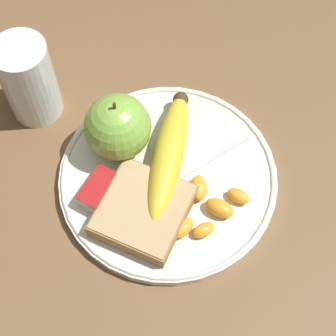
{
  "coord_description": "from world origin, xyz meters",
  "views": [
    {
      "loc": [
        -0.26,
        -0.15,
        0.6
      ],
      "look_at": [
        0.0,
        0.0,
        0.03
      ],
      "focal_mm": 60.0,
      "sensor_mm": 36.0,
      "label": 1
    }
  ],
  "objects_px": {
    "banana": "(169,154)",
    "fork": "(171,180)",
    "apple": "(118,127)",
    "bread_slice": "(145,211)",
    "juice_glass": "(29,82)",
    "plate": "(168,178)",
    "jam_packet": "(104,192)"
  },
  "relations": [
    {
      "from": "banana",
      "to": "fork",
      "type": "bearing_deg",
      "value": -145.11
    },
    {
      "from": "fork",
      "to": "banana",
      "type": "bearing_deg",
      "value": -117.7
    },
    {
      "from": "apple",
      "to": "bread_slice",
      "type": "relative_size",
      "value": 0.82
    },
    {
      "from": "banana",
      "to": "bread_slice",
      "type": "xyz_separation_m",
      "value": [
        -0.07,
        -0.01,
        -0.01
      ]
    },
    {
      "from": "juice_glass",
      "to": "fork",
      "type": "xyz_separation_m",
      "value": [
        -0.01,
        -0.2,
        -0.04
      ]
    },
    {
      "from": "banana",
      "to": "plate",
      "type": "bearing_deg",
      "value": -153.31
    },
    {
      "from": "banana",
      "to": "juice_glass",
      "type": "bearing_deg",
      "value": 92.28
    },
    {
      "from": "jam_packet",
      "to": "bread_slice",
      "type": "bearing_deg",
      "value": -86.64
    },
    {
      "from": "juice_glass",
      "to": "apple",
      "type": "height_order",
      "value": "juice_glass"
    },
    {
      "from": "banana",
      "to": "fork",
      "type": "height_order",
      "value": "banana"
    },
    {
      "from": "bread_slice",
      "to": "fork",
      "type": "xyz_separation_m",
      "value": [
        0.05,
        -0.0,
        -0.01
      ]
    },
    {
      "from": "banana",
      "to": "jam_packet",
      "type": "bearing_deg",
      "value": 151.23
    },
    {
      "from": "fork",
      "to": "jam_packet",
      "type": "relative_size",
      "value": 3.44
    },
    {
      "from": "apple",
      "to": "banana",
      "type": "xyz_separation_m",
      "value": [
        0.01,
        -0.06,
        -0.02
      ]
    },
    {
      "from": "juice_glass",
      "to": "apple",
      "type": "xyz_separation_m",
      "value": [
        -0.0,
        -0.12,
        -0.0
      ]
    },
    {
      "from": "juice_glass",
      "to": "bread_slice",
      "type": "height_order",
      "value": "juice_glass"
    },
    {
      "from": "fork",
      "to": "jam_packet",
      "type": "xyz_separation_m",
      "value": [
        -0.06,
        0.06,
        0.01
      ]
    },
    {
      "from": "plate",
      "to": "juice_glass",
      "type": "bearing_deg",
      "value": 87.09
    },
    {
      "from": "plate",
      "to": "banana",
      "type": "relative_size",
      "value": 1.47
    },
    {
      "from": "juice_glass",
      "to": "apple",
      "type": "bearing_deg",
      "value": -90.48
    },
    {
      "from": "bread_slice",
      "to": "juice_glass",
      "type": "bearing_deg",
      "value": 71.65
    },
    {
      "from": "juice_glass",
      "to": "jam_packet",
      "type": "height_order",
      "value": "juice_glass"
    },
    {
      "from": "banana",
      "to": "bread_slice",
      "type": "height_order",
      "value": "banana"
    },
    {
      "from": "plate",
      "to": "juice_glass",
      "type": "distance_m",
      "value": 0.2
    },
    {
      "from": "plate",
      "to": "fork",
      "type": "xyz_separation_m",
      "value": [
        -0.0,
        -0.01,
        0.01
      ]
    },
    {
      "from": "banana",
      "to": "fork",
      "type": "distance_m",
      "value": 0.03
    },
    {
      "from": "juice_glass",
      "to": "plate",
      "type": "bearing_deg",
      "value": -92.91
    },
    {
      "from": "juice_glass",
      "to": "jam_packet",
      "type": "xyz_separation_m",
      "value": [
        -0.07,
        -0.15,
        -0.03
      ]
    },
    {
      "from": "apple",
      "to": "fork",
      "type": "height_order",
      "value": "apple"
    },
    {
      "from": "juice_glass",
      "to": "jam_packet",
      "type": "distance_m",
      "value": 0.16
    },
    {
      "from": "plate",
      "to": "apple",
      "type": "distance_m",
      "value": 0.08
    },
    {
      "from": "banana",
      "to": "jam_packet",
      "type": "height_order",
      "value": "banana"
    }
  ]
}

